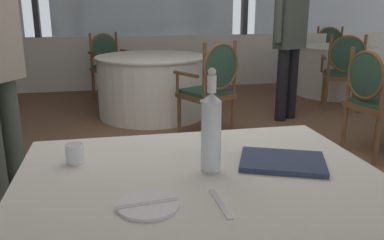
{
  "coord_description": "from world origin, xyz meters",
  "views": [
    {
      "loc": [
        -0.59,
        -2.8,
        1.31
      ],
      "look_at": [
        -0.27,
        -1.24,
        0.85
      ],
      "focal_mm": 37.57,
      "sensor_mm": 36.0,
      "label": 1
    }
  ],
  "objects_px": {
    "side_plate": "(148,205)",
    "dining_chair_0_0": "(212,83)",
    "water_bottle": "(211,130)",
    "dining_chair_3_0": "(344,67)",
    "menu_book": "(282,162)",
    "dining_chair_3_1": "(329,51)",
    "diner_person_1": "(290,36)",
    "wine_glass": "(210,116)",
    "water_tumbler": "(75,153)",
    "dining_chair_1_0": "(375,94)",
    "dining_chair_0_1": "(109,61)"
  },
  "relations": [
    {
      "from": "water_bottle",
      "to": "dining_chair_0_1",
      "type": "xyz_separation_m",
      "value": [
        -0.36,
        4.5,
        -0.33
      ]
    },
    {
      "from": "water_bottle",
      "to": "wine_glass",
      "type": "xyz_separation_m",
      "value": [
        0.05,
        0.22,
        -0.01
      ]
    },
    {
      "from": "menu_book",
      "to": "dining_chair_1_0",
      "type": "bearing_deg",
      "value": 69.07
    },
    {
      "from": "water_bottle",
      "to": "dining_chair_1_0",
      "type": "xyz_separation_m",
      "value": [
        1.91,
        1.73,
        -0.32
      ]
    },
    {
      "from": "side_plate",
      "to": "menu_book",
      "type": "height_order",
      "value": "menu_book"
    },
    {
      "from": "wine_glass",
      "to": "side_plate",
      "type": "bearing_deg",
      "value": -123.38
    },
    {
      "from": "dining_chair_1_0",
      "to": "diner_person_1",
      "type": "bearing_deg",
      "value": 91.23
    },
    {
      "from": "menu_book",
      "to": "water_bottle",
      "type": "bearing_deg",
      "value": -157.72
    },
    {
      "from": "dining_chair_3_0",
      "to": "diner_person_1",
      "type": "relative_size",
      "value": 0.57
    },
    {
      "from": "diner_person_1",
      "to": "menu_book",
      "type": "bearing_deg",
      "value": -52.6
    },
    {
      "from": "dining_chair_1_0",
      "to": "dining_chair_3_1",
      "type": "xyz_separation_m",
      "value": [
        1.5,
        3.39,
        -0.0
      ]
    },
    {
      "from": "dining_chair_1_0",
      "to": "dining_chair_3_1",
      "type": "distance_m",
      "value": 3.71
    },
    {
      "from": "dining_chair_3_0",
      "to": "wine_glass",
      "type": "bearing_deg",
      "value": 165.01
    },
    {
      "from": "water_bottle",
      "to": "dining_chair_1_0",
      "type": "height_order",
      "value": "water_bottle"
    },
    {
      "from": "side_plate",
      "to": "dining_chair_0_1",
      "type": "distance_m",
      "value": 4.74
    },
    {
      "from": "dining_chair_3_0",
      "to": "water_tumbler",
      "type": "bearing_deg",
      "value": 159.97
    },
    {
      "from": "water_tumbler",
      "to": "diner_person_1",
      "type": "relative_size",
      "value": 0.04
    },
    {
      "from": "water_tumbler",
      "to": "dining_chair_0_1",
      "type": "bearing_deg",
      "value": 88.31
    },
    {
      "from": "wine_glass",
      "to": "dining_chair_0_1",
      "type": "height_order",
      "value": "dining_chair_0_1"
    },
    {
      "from": "dining_chair_0_0",
      "to": "dining_chair_0_1",
      "type": "height_order",
      "value": "dining_chair_0_0"
    },
    {
      "from": "dining_chair_0_0",
      "to": "dining_chair_0_1",
      "type": "distance_m",
      "value": 2.2
    },
    {
      "from": "side_plate",
      "to": "menu_book",
      "type": "xyz_separation_m",
      "value": [
        0.53,
        0.23,
        0.01
      ]
    },
    {
      "from": "water_bottle",
      "to": "dining_chair_3_1",
      "type": "relative_size",
      "value": 0.38
    },
    {
      "from": "side_plate",
      "to": "water_tumbler",
      "type": "relative_size",
      "value": 2.56
    },
    {
      "from": "dining_chair_0_0",
      "to": "wine_glass",
      "type": "bearing_deg",
      "value": 137.61
    },
    {
      "from": "water_bottle",
      "to": "dining_chair_3_0",
      "type": "xyz_separation_m",
      "value": [
        2.57,
        3.28,
        -0.32
      ]
    },
    {
      "from": "dining_chair_0_1",
      "to": "dining_chair_1_0",
      "type": "relative_size",
      "value": 0.99
    },
    {
      "from": "water_tumbler",
      "to": "dining_chair_3_1",
      "type": "distance_m",
      "value": 6.3
    },
    {
      "from": "water_tumbler",
      "to": "dining_chair_0_1",
      "type": "distance_m",
      "value": 4.34
    },
    {
      "from": "water_bottle",
      "to": "diner_person_1",
      "type": "height_order",
      "value": "diner_person_1"
    },
    {
      "from": "dining_chair_1_0",
      "to": "side_plate",
      "type": "bearing_deg",
      "value": -146.27
    },
    {
      "from": "water_tumbler",
      "to": "dining_chair_0_0",
      "type": "xyz_separation_m",
      "value": [
        1.15,
        2.38,
        -0.21
      ]
    },
    {
      "from": "water_bottle",
      "to": "wine_glass",
      "type": "bearing_deg",
      "value": 77.52
    },
    {
      "from": "water_bottle",
      "to": "dining_chair_0_0",
      "type": "relative_size",
      "value": 0.38
    },
    {
      "from": "wine_glass",
      "to": "dining_chair_3_1",
      "type": "height_order",
      "value": "dining_chair_3_1"
    },
    {
      "from": "menu_book",
      "to": "dining_chair_0_0",
      "type": "height_order",
      "value": "dining_chair_0_0"
    },
    {
      "from": "side_plate",
      "to": "diner_person_1",
      "type": "height_order",
      "value": "diner_person_1"
    },
    {
      "from": "side_plate",
      "to": "diner_person_1",
      "type": "bearing_deg",
      "value": 59.27
    },
    {
      "from": "side_plate",
      "to": "dining_chair_0_0",
      "type": "xyz_separation_m",
      "value": [
        0.91,
        2.79,
        -0.18
      ]
    },
    {
      "from": "dining_chair_0_0",
      "to": "water_tumbler",
      "type": "bearing_deg",
      "value": 126.58
    },
    {
      "from": "wine_glass",
      "to": "dining_chair_1_0",
      "type": "bearing_deg",
      "value": 38.98
    },
    {
      "from": "dining_chair_3_1",
      "to": "diner_person_1",
      "type": "bearing_deg",
      "value": -14.94
    },
    {
      "from": "dining_chair_3_1",
      "to": "dining_chair_0_1",
      "type": "bearing_deg",
      "value": -56.17
    },
    {
      "from": "dining_chair_0_1",
      "to": "dining_chair_3_1",
      "type": "relative_size",
      "value": 0.98
    },
    {
      "from": "side_plate",
      "to": "dining_chair_3_1",
      "type": "distance_m",
      "value": 6.49
    },
    {
      "from": "wine_glass",
      "to": "menu_book",
      "type": "height_order",
      "value": "wine_glass"
    },
    {
      "from": "dining_chair_0_0",
      "to": "dining_chair_3_0",
      "type": "xyz_separation_m",
      "value": [
        1.91,
        0.73,
        0.0
      ]
    },
    {
      "from": "water_tumbler",
      "to": "dining_chair_3_0",
      "type": "distance_m",
      "value": 4.37
    },
    {
      "from": "water_bottle",
      "to": "dining_chair_0_1",
      "type": "distance_m",
      "value": 4.53
    },
    {
      "from": "side_plate",
      "to": "dining_chair_0_0",
      "type": "height_order",
      "value": "dining_chair_0_0"
    }
  ]
}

